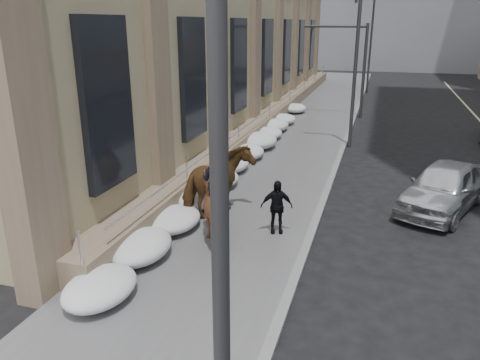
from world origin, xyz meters
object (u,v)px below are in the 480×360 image
(mounted_horse_right, at_px, (213,206))
(car_silver, at_px, (444,187))
(pedestrian, at_px, (276,207))
(mounted_horse_left, at_px, (218,181))

(mounted_horse_right, distance_m, car_silver, 8.08)
(pedestrian, xyz_separation_m, car_silver, (4.95, 3.65, -0.12))
(mounted_horse_right, bearing_deg, mounted_horse_left, -63.29)
(mounted_horse_right, height_order, car_silver, mounted_horse_right)
(pedestrian, bearing_deg, car_silver, 17.72)
(mounted_horse_right, bearing_deg, car_silver, -132.76)
(pedestrian, bearing_deg, mounted_horse_left, 139.46)
(mounted_horse_right, height_order, pedestrian, mounted_horse_right)
(mounted_horse_left, distance_m, pedestrian, 2.30)
(mounted_horse_right, xyz_separation_m, pedestrian, (1.55, 1.13, -0.28))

